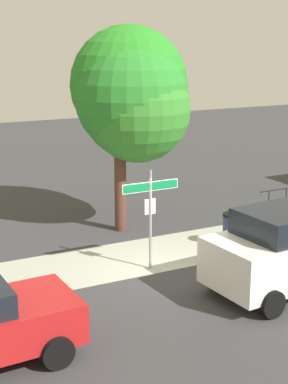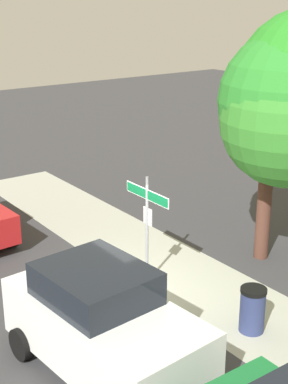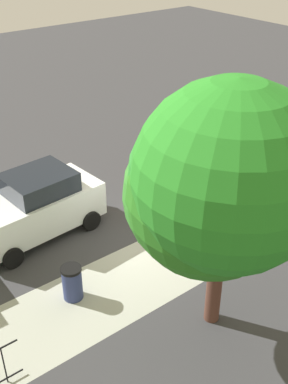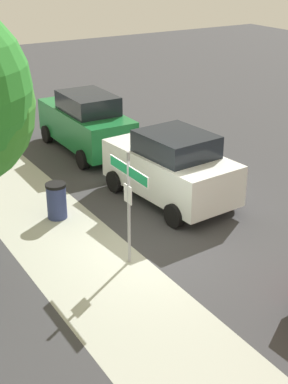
# 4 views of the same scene
# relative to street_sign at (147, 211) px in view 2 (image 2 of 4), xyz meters

# --- Properties ---
(ground_plane) EXTENTS (60.00, 60.00, 0.00)m
(ground_plane) POSITION_rel_street_sign_xyz_m (0.26, -0.40, -1.84)
(ground_plane) COLOR #38383A
(sidewalk_strip) EXTENTS (24.00, 2.60, 0.00)m
(sidewalk_strip) POSITION_rel_street_sign_xyz_m (2.26, 0.90, -1.84)
(sidewalk_strip) COLOR #A7AA9B
(sidewalk_strip) RESTS_ON ground_plane
(street_sign) EXTENTS (1.61, 0.07, 2.69)m
(street_sign) POSITION_rel_street_sign_xyz_m (0.00, 0.00, 0.00)
(street_sign) COLOR #9EA0A5
(street_sign) RESTS_ON ground_plane
(car_white) EXTENTS (4.23, 2.38, 2.05)m
(car_white) POSITION_rel_street_sign_xyz_m (2.33, -2.70, -0.82)
(car_white) COLOR white
(car_white) RESTS_ON ground_plane
(trash_bin) EXTENTS (0.55, 0.55, 0.98)m
(trash_bin) POSITION_rel_street_sign_xyz_m (2.98, 0.50, -1.35)
(trash_bin) COLOR navy
(trash_bin) RESTS_ON ground_plane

